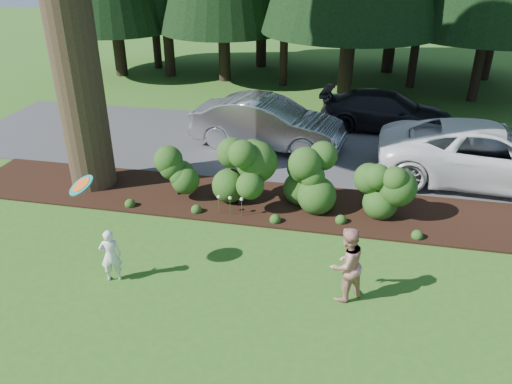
% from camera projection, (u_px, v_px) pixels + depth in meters
% --- Properties ---
extents(ground, '(80.00, 80.00, 0.00)m').
position_uv_depth(ground, '(216.00, 272.00, 10.64)').
color(ground, '#2E641C').
rests_on(ground, ground).
extents(mulch_bed, '(16.00, 2.50, 0.05)m').
position_uv_depth(mulch_bed, '(249.00, 201.00, 13.46)').
color(mulch_bed, black).
rests_on(mulch_bed, ground).
extents(driveway, '(22.00, 6.00, 0.03)m').
position_uv_depth(driveway, '(276.00, 145.00, 17.17)').
color(driveway, '#38383A').
rests_on(driveway, ground).
extents(shrub_row, '(6.53, 1.60, 1.61)m').
position_uv_depth(shrub_row, '(277.00, 179.00, 12.87)').
color(shrub_row, '#254A16').
rests_on(shrub_row, ground).
extents(lily_cluster, '(0.69, 0.09, 0.57)m').
position_uv_depth(lily_cluster, '(230.00, 199.00, 12.56)').
color(lily_cluster, '#254A16').
rests_on(lily_cluster, ground).
extents(car_silver_wagon, '(5.27, 2.50, 1.67)m').
position_uv_depth(car_silver_wagon, '(268.00, 123.00, 16.59)').
color(car_silver_wagon, '#A9A9AE').
rests_on(car_silver_wagon, driveway).
extents(car_white_suv, '(6.27, 3.16, 1.70)m').
position_uv_depth(car_white_suv, '(489.00, 154.00, 14.15)').
color(car_white_suv, white).
rests_on(car_white_suv, driveway).
extents(car_dark_suv, '(4.97, 2.43, 1.39)m').
position_uv_depth(car_dark_suv, '(387.00, 111.00, 18.18)').
color(car_dark_suv, black).
rests_on(car_dark_suv, driveway).
extents(child, '(0.50, 0.42, 1.18)m').
position_uv_depth(child, '(111.00, 255.00, 10.15)').
color(child, white).
rests_on(child, ground).
extents(adult, '(0.96, 0.95, 1.57)m').
position_uv_depth(adult, '(346.00, 264.00, 9.54)').
color(adult, red).
rests_on(adult, ground).
extents(frisbee, '(0.58, 0.53, 0.40)m').
position_uv_depth(frisbee, '(81.00, 185.00, 9.53)').
color(frisbee, '#167A76').
rests_on(frisbee, ground).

